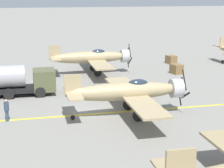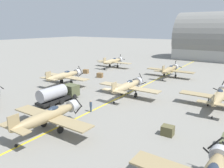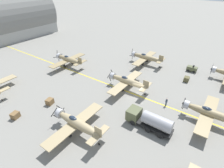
# 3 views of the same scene
# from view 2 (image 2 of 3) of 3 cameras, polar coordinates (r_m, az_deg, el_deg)

# --- Properties ---
(ground_plane) EXTENTS (400.00, 400.00, 0.00)m
(ground_plane) POSITION_cam_2_polar(r_m,az_deg,el_deg) (38.47, 0.61, -4.18)
(ground_plane) COLOR gray
(taxiway_stripe) EXTENTS (0.30, 160.00, 0.01)m
(taxiway_stripe) POSITION_cam_2_polar(r_m,az_deg,el_deg) (38.47, 0.61, -4.18)
(taxiway_stripe) COLOR yellow
(taxiway_stripe) RESTS_ON ground
(airplane_near_center) EXTENTS (12.00, 9.98, 3.65)m
(airplane_near_center) POSITION_cam_2_polar(r_m,az_deg,el_deg) (27.74, -16.20, -7.97)
(airplane_near_center) COLOR #99855C
(airplane_near_center) RESTS_ON ground
(airplane_far_left) EXTENTS (12.00, 9.98, 3.75)m
(airplane_far_left) POSITION_cam_2_polar(r_m,az_deg,el_deg) (69.20, 0.26, 5.97)
(airplane_far_left) COLOR tan
(airplane_far_left) RESTS_ON ground
(airplane_mid_right) EXTENTS (12.00, 9.98, 3.74)m
(airplane_mid_right) POSITION_cam_2_polar(r_m,az_deg,el_deg) (37.63, 26.17, -2.95)
(airplane_mid_right) COLOR #9E8961
(airplane_mid_right) RESTS_ON ground
(airplane_mid_center) EXTENTS (12.00, 9.98, 3.65)m
(airplane_mid_center) POSITION_cam_2_polar(r_m,az_deg,el_deg) (39.81, 4.14, -0.55)
(airplane_mid_center) COLOR tan
(airplane_mid_center) RESTS_ON ground
(airplane_far_center) EXTENTS (12.00, 9.98, 3.79)m
(airplane_far_center) POSITION_cam_2_polar(r_m,az_deg,el_deg) (57.27, 14.84, 3.67)
(airplane_far_center) COLOR #98845B
(airplane_far_center) RESTS_ON ground
(airplane_mid_left) EXTENTS (12.00, 9.98, 3.65)m
(airplane_mid_left) POSITION_cam_2_polar(r_m,az_deg,el_deg) (49.49, -12.26, 2.16)
(airplane_mid_left) COLOR tan
(airplane_mid_left) RESTS_ON ground
(fuel_tanker) EXTENTS (2.68, 8.00, 2.98)m
(fuel_tanker) POSITION_cam_2_polar(r_m,az_deg,el_deg) (38.02, -13.80, -2.46)
(fuel_tanker) COLOR black
(fuel_tanker) RESTS_ON ground
(ground_crew_walking) EXTENTS (0.38, 0.38, 1.76)m
(ground_crew_walking) POSITION_cam_2_polar(r_m,az_deg,el_deg) (33.08, -5.55, -5.68)
(ground_crew_walking) COLOR #334256
(ground_crew_walking) RESTS_ON ground
(supply_crate_by_tanker) EXTENTS (1.59, 1.43, 1.13)m
(supply_crate_by_tanker) POSITION_cam_2_polar(r_m,az_deg,el_deg) (60.88, -6.86, 3.29)
(supply_crate_by_tanker) COLOR brown
(supply_crate_by_tanker) RESTS_ON ground
(supply_crate_mid_lane) EXTENTS (1.44, 1.22, 1.16)m
(supply_crate_mid_lane) POSITION_cam_2_polar(r_m,az_deg,el_deg) (27.11, 14.33, -11.70)
(supply_crate_mid_lane) COLOR brown
(supply_crate_mid_lane) RESTS_ON ground
(supply_crate_outboard) EXTENTS (1.62, 1.45, 1.16)m
(supply_crate_outboard) POSITION_cam_2_polar(r_m,az_deg,el_deg) (55.64, -3.18, 2.32)
(supply_crate_outboard) COLOR brown
(supply_crate_outboard) RESTS_ON ground
(hangar) EXTENTS (33.71, 20.04, 20.04)m
(hangar) POSITION_cam_2_polar(r_m,az_deg,el_deg) (95.46, 27.02, 9.87)
(hangar) COLOR #9E9E99
(hangar) RESTS_ON ground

